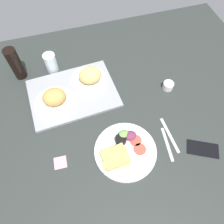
# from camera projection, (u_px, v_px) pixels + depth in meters

# --- Properties ---
(ground_plane) EXTENTS (1.90, 1.50, 0.03)m
(ground_plane) POSITION_uv_depth(u_px,v_px,m) (110.00, 124.00, 1.10)
(ground_plane) COLOR #282D2B
(serving_tray) EXTENTS (0.47, 0.36, 0.02)m
(serving_tray) POSITION_uv_depth(u_px,v_px,m) (73.00, 93.00, 1.16)
(serving_tray) COLOR gray
(serving_tray) RESTS_ON ground_plane
(bread_plate_near) EXTENTS (0.21, 0.21, 0.09)m
(bread_plate_near) POSITION_uv_depth(u_px,v_px,m) (54.00, 100.00, 1.09)
(bread_plate_near) COLOR white
(bread_plate_near) RESTS_ON serving_tray
(bread_plate_far) EXTENTS (0.20, 0.20, 0.10)m
(bread_plate_far) POSITION_uv_depth(u_px,v_px,m) (90.00, 77.00, 1.16)
(bread_plate_far) COLOR white
(bread_plate_far) RESTS_ON serving_tray
(plate_with_salad) EXTENTS (0.28, 0.28, 0.05)m
(plate_with_salad) POSITION_uv_depth(u_px,v_px,m) (124.00, 150.00, 0.99)
(plate_with_salad) COLOR white
(plate_with_salad) RESTS_ON ground_plane
(drinking_glass) EXTENTS (0.07, 0.07, 0.11)m
(drinking_glass) POSITION_uv_depth(u_px,v_px,m) (51.00, 63.00, 1.21)
(drinking_glass) COLOR silver
(drinking_glass) RESTS_ON ground_plane
(soda_bottle) EXTENTS (0.06, 0.06, 0.19)m
(soda_bottle) POSITION_uv_depth(u_px,v_px,m) (16.00, 64.00, 1.16)
(soda_bottle) COLOR black
(soda_bottle) RESTS_ON ground_plane
(espresso_cup) EXTENTS (0.06, 0.06, 0.04)m
(espresso_cup) POSITION_uv_depth(u_px,v_px,m) (168.00, 86.00, 1.17)
(espresso_cup) COLOR silver
(espresso_cup) RESTS_ON ground_plane
(fork) EXTENTS (0.03, 0.17, 0.01)m
(fork) POSITION_uv_depth(u_px,v_px,m) (167.00, 144.00, 1.02)
(fork) COLOR #B7B7BC
(fork) RESTS_ON ground_plane
(knife) EXTENTS (0.02, 0.19, 0.01)m
(knife) POSITION_uv_depth(u_px,v_px,m) (170.00, 135.00, 1.04)
(knife) COLOR #B7B7BC
(knife) RESTS_ON ground_plane
(cell_phone) EXTENTS (0.16, 0.13, 0.01)m
(cell_phone) POSITION_uv_depth(u_px,v_px,m) (203.00, 149.00, 1.01)
(cell_phone) COLOR black
(cell_phone) RESTS_ON ground_plane
(sticky_note) EXTENTS (0.06, 0.06, 0.00)m
(sticky_note) POSITION_uv_depth(u_px,v_px,m) (60.00, 163.00, 0.98)
(sticky_note) COLOR pink
(sticky_note) RESTS_ON ground_plane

